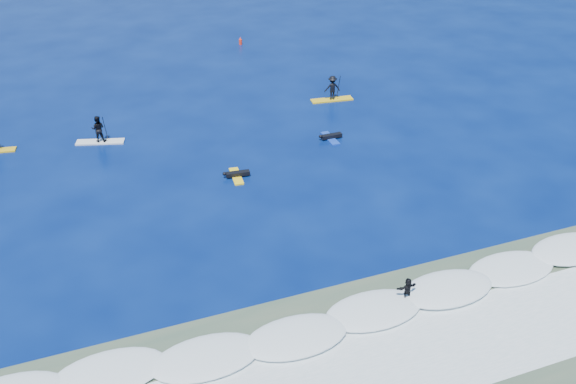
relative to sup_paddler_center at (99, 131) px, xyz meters
name	(u,v)px	position (x,y,z in m)	size (l,w,h in m)	color
ground	(279,210)	(8.76, -12.69, -0.87)	(160.00, 160.00, 0.00)	#04144B
shallow_water	(397,381)	(8.76, -26.69, -0.86)	(90.00, 13.00, 0.01)	#3D5341
breaking_wave	(354,319)	(8.76, -22.69, -0.87)	(40.00, 6.00, 0.30)	white
whitewater	(385,364)	(8.76, -25.69, -0.87)	(34.00, 5.00, 0.02)	silver
sup_paddler_center	(99,131)	(0.00, 0.00, 0.00)	(3.41, 1.74, 2.33)	silver
sup_paddler_right	(332,89)	(18.31, 1.14, 0.06)	(3.46, 1.26, 2.37)	gold
prone_paddler_near	(236,175)	(7.53, -8.09, -0.71)	(1.75, 2.24, 0.46)	yellow
prone_paddler_far	(330,137)	(15.33, -5.23, -0.71)	(1.73, 2.18, 0.46)	#173CB0
wave_surfer	(407,290)	(11.57, -22.50, -0.15)	(1.72, 0.53, 1.23)	silver
marker_buoy	(240,41)	(15.61, 17.24, -0.54)	(0.32, 0.32, 0.76)	#FB2E16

